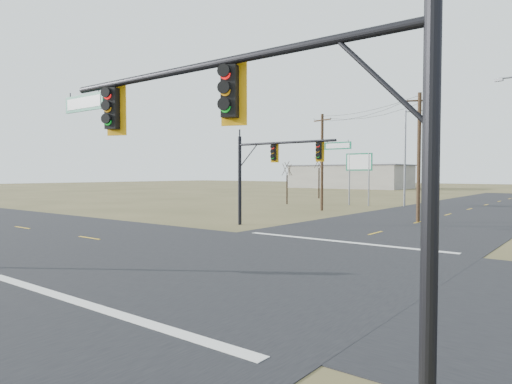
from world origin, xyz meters
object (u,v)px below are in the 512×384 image
(bare_tree_b, at_px, (319,161))
(mast_arm_near, at_px, (235,118))
(highway_sign, at_px, (359,168))
(utility_pole_near, at_px, (419,155))
(utility_pole_far, at_px, (322,161))
(mast_arm_far, at_px, (276,160))
(streetlight_c, at_px, (407,153))
(bare_tree_a, at_px, (287,168))

(bare_tree_b, bearing_deg, mast_arm_near, -61.75)
(bare_tree_b, bearing_deg, highway_sign, -42.79)
(utility_pole_near, height_order, utility_pole_far, utility_pole_near)
(mast_arm_far, xyz_separation_m, streetlight_c, (0.19, 24.59, 1.37))
(mast_arm_near, relative_size, mast_arm_far, 1.17)
(mast_arm_far, height_order, streetlight_c, streetlight_c)
(utility_pole_far, bearing_deg, streetlight_c, 63.58)
(utility_pole_far, bearing_deg, mast_arm_near, -63.21)
(mast_arm_far, distance_m, bare_tree_b, 37.27)
(mast_arm_near, height_order, highway_sign, mast_arm_near)
(utility_pole_far, height_order, streetlight_c, streetlight_c)
(highway_sign, distance_m, bare_tree_b, 15.29)
(mast_arm_far, bearing_deg, bare_tree_b, 94.34)
(utility_pole_far, bearing_deg, utility_pole_near, -24.78)
(highway_sign, bearing_deg, streetlight_c, 13.88)
(mast_arm_far, relative_size, bare_tree_a, 1.62)
(mast_arm_near, bearing_deg, highway_sign, 90.76)
(utility_pole_far, height_order, bare_tree_b, utility_pole_far)
(bare_tree_a, relative_size, bare_tree_b, 0.79)
(mast_arm_near, xyz_separation_m, utility_pole_near, (-5.31, 27.52, 0.24))
(streetlight_c, bearing_deg, utility_pole_near, -44.81)
(highway_sign, bearing_deg, bare_tree_b, 136.61)
(mast_arm_near, bearing_deg, bare_tree_b, 97.13)
(utility_pole_near, relative_size, bare_tree_a, 1.78)
(mast_arm_near, height_order, utility_pole_near, utility_pole_near)
(bare_tree_a, bearing_deg, mast_arm_far, -57.87)
(mast_arm_near, height_order, streetlight_c, streetlight_c)
(highway_sign, bearing_deg, bare_tree_a, -160.42)
(utility_pole_near, relative_size, utility_pole_far, 1.02)
(utility_pole_far, xyz_separation_m, streetlight_c, (4.95, 9.97, 1.01))
(highway_sign, distance_m, bare_tree_a, 8.46)
(streetlight_c, relative_size, bare_tree_a, 1.95)
(highway_sign, xyz_separation_m, bare_tree_b, (-11.18, 10.35, 1.28))
(bare_tree_b, bearing_deg, streetlight_c, -29.13)
(streetlight_c, distance_m, bare_tree_b, 18.59)
(utility_pole_far, relative_size, highway_sign, 1.59)
(mast_arm_far, distance_m, streetlight_c, 24.63)
(mast_arm_near, xyz_separation_m, streetlight_c, (-11.55, 42.66, 1.16))
(utility_pole_far, distance_m, bare_tree_b, 22.12)
(highway_sign, relative_size, bare_tree_b, 0.87)
(mast_arm_near, xyz_separation_m, highway_sign, (-16.60, 41.35, -0.56))
(bare_tree_a, bearing_deg, utility_pole_far, -35.59)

